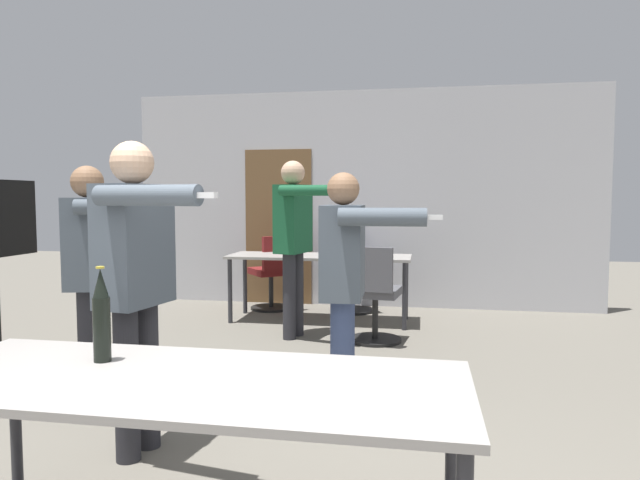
# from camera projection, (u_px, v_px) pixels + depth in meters

# --- Properties ---
(back_wall) EXTENTS (6.06, 0.12, 2.79)m
(back_wall) POSITION_uv_depth(u_px,v_px,m) (359.00, 200.00, 7.43)
(back_wall) COLOR #BCBCC1
(back_wall) RESTS_ON ground_plane
(conference_table_near) EXTENTS (2.08, 0.79, 0.76)m
(conference_table_near) POSITION_uv_depth(u_px,v_px,m) (184.00, 394.00, 2.09)
(conference_table_near) COLOR gray
(conference_table_near) RESTS_ON ground_plane
(conference_table_far) EXTENTS (2.07, 0.67, 0.76)m
(conference_table_far) POSITION_uv_depth(u_px,v_px,m) (319.00, 262.00, 6.49)
(conference_table_far) COLOR gray
(conference_table_far) RESTS_ON ground_plane
(person_near_casual) EXTENTS (0.85, 0.60, 1.63)m
(person_near_casual) POSITION_uv_depth(u_px,v_px,m) (92.00, 260.00, 3.94)
(person_near_casual) COLOR #28282D
(person_near_casual) RESTS_ON ground_plane
(person_left_plaid) EXTENTS (0.76, 0.75, 1.78)m
(person_left_plaid) POSITION_uv_depth(u_px,v_px,m) (294.00, 231.00, 5.71)
(person_left_plaid) COLOR #28282D
(person_left_plaid) RESTS_ON ground_plane
(person_far_watching) EXTENTS (0.76, 0.68, 1.58)m
(person_far_watching) POSITION_uv_depth(u_px,v_px,m) (345.00, 271.00, 3.71)
(person_far_watching) COLOR #3D4C75
(person_far_watching) RESTS_ON ground_plane
(person_center_tall) EXTENTS (0.76, 0.71, 1.72)m
(person_center_tall) POSITION_uv_depth(u_px,v_px,m) (137.00, 267.00, 3.08)
(person_center_tall) COLOR #28282D
(person_center_tall) RESTS_ON ground_plane
(office_chair_side_rolled) EXTENTS (0.68, 0.69, 0.94)m
(office_chair_side_rolled) POSITION_uv_depth(u_px,v_px,m) (273.00, 275.00, 7.15)
(office_chair_side_rolled) COLOR black
(office_chair_side_rolled) RESTS_ON ground_plane
(office_chair_far_left) EXTENTS (0.52, 0.58, 0.95)m
(office_chair_far_left) POSITION_uv_depth(u_px,v_px,m) (374.00, 297.00, 5.53)
(office_chair_far_left) COLOR black
(office_chair_far_left) RESTS_ON ground_plane
(office_chair_near_pushed) EXTENTS (0.63, 0.67, 0.96)m
(office_chair_near_pushed) POSITION_uv_depth(u_px,v_px,m) (351.00, 274.00, 7.13)
(office_chair_near_pushed) COLOR black
(office_chair_near_pushed) RESTS_ON ground_plane
(beer_bottle) EXTENTS (0.07, 0.07, 0.38)m
(beer_bottle) POSITION_uv_depth(u_px,v_px,m) (101.00, 317.00, 2.28)
(beer_bottle) COLOR black
(beer_bottle) RESTS_ON conference_table_near
(drink_cup) EXTENTS (0.07, 0.07, 0.10)m
(drink_cup) POSITION_uv_depth(u_px,v_px,m) (331.00, 250.00, 6.63)
(drink_cup) COLOR #2866A3
(drink_cup) RESTS_ON conference_table_far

